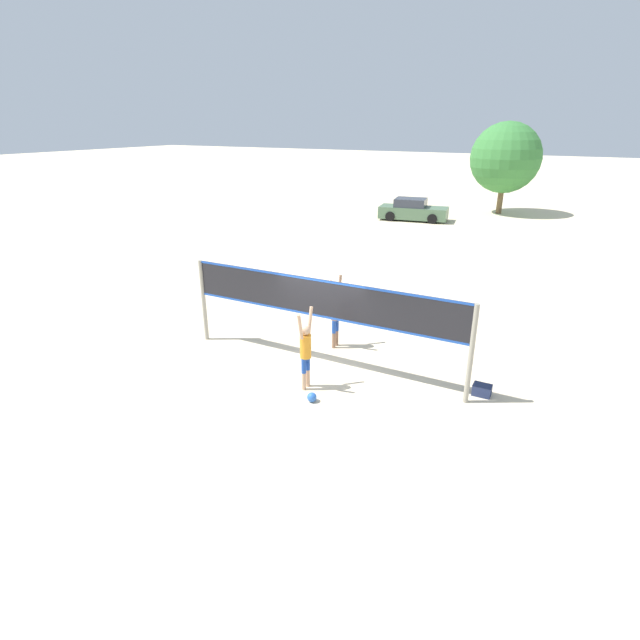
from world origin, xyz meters
name	(u,v)px	position (x,y,z in m)	size (l,w,h in m)	color
ground_plane	(320,366)	(0.00, 0.00, 0.00)	(200.00, 200.00, 0.00)	beige
volleyball_net	(320,306)	(0.00, 0.00, 1.79)	(8.08, 0.12, 2.52)	gray
player_spiker	(306,348)	(0.24, -1.21, 1.10)	(0.28, 0.70, 2.10)	tan
player_blocker	(336,311)	(-0.21, 1.37, 1.14)	(0.28, 0.71, 2.16)	#8C664C
volleyball	(312,397)	(0.69, -1.73, 0.12)	(0.24, 0.24, 0.24)	blue
gear_bag	(482,390)	(4.25, 0.51, 0.14)	(0.44, 0.32, 0.28)	navy
parked_car_near	(413,211)	(-4.68, 22.25, 0.65)	(4.74, 2.44, 1.45)	#4C6B4C
tree_right_cluster	(506,158)	(0.06, 27.80, 3.89)	(4.87, 4.87, 6.33)	brown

